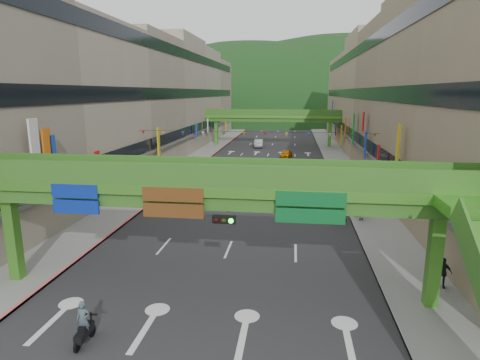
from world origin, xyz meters
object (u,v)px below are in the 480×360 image
car_silver (259,143)px  car_yellow (286,154)px  scooter_rider_mid (276,172)px  scooter_rider_near (84,325)px  pedestrian_red (359,209)px  overpass_near (225,202)px

car_silver → car_yellow: car_silver is taller
scooter_rider_mid → car_silver: scooter_rider_mid is taller
scooter_rider_near → pedestrian_red: size_ratio=1.15×
scooter_rider_near → scooter_rider_mid: 34.03m
scooter_rider_near → car_yellow: bearing=81.6°
scooter_rider_mid → car_yellow: 16.80m
car_silver → car_yellow: bearing=-69.4°
car_silver → pedestrian_red: bearing=-77.7°
overpass_near → pedestrian_red: (8.87, 14.88, -4.37)m
scooter_rider_near → car_yellow: (7.37, 50.17, -0.23)m
scooter_rider_near → scooter_rider_mid: (6.56, 33.40, 0.06)m
overpass_near → car_silver: overpass_near is taller
overpass_near → car_yellow: size_ratio=7.33×
scooter_rider_near → car_yellow: scooter_rider_near is taller
overpass_near → scooter_rider_mid: 29.36m
car_silver → pedestrian_red: 44.86m
car_silver → scooter_rider_mid: bearing=-84.4°
overpass_near → scooter_rider_mid: size_ratio=15.08×
scooter_rider_mid → pedestrian_red: bearing=-61.9°
car_silver → pedestrian_red: size_ratio=2.74×
scooter_rider_mid → car_yellow: scooter_rider_mid is taller
overpass_near → scooter_rider_near: overpass_near is taller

